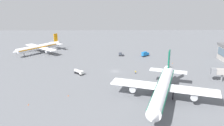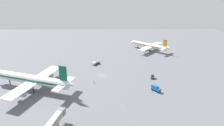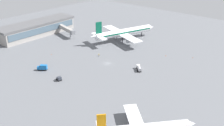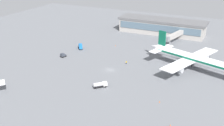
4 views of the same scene
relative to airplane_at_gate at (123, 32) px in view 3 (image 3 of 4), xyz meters
name	(u,v)px [view 3 (image 3 of 4)]	position (x,y,z in m)	size (l,w,h in m)	color
ground	(107,63)	(38.53, 18.52, -6.13)	(288.00, 288.00, 0.00)	slate
terminal_building	(37,28)	(34.53, -59.42, -0.71)	(63.31, 17.37, 10.63)	#9E9993
airplane_at_gate	(123,32)	(0.00, 0.00, 0.00)	(53.60, 44.09, 16.86)	white
fuel_truck	(139,68)	(33.75, 38.33, -4.74)	(5.83, 5.76, 2.50)	black
baggage_tug	(59,78)	(71.22, 13.49, -4.97)	(2.83, 3.54, 2.30)	black
catering_truck	(43,68)	(69.70, -3.20, -4.43)	(4.92, 5.60, 3.30)	black
ground_crew_worker	(99,55)	(34.16, 7.28, -5.28)	(0.54, 0.54, 1.67)	#1E2338
jet_bridge	(67,29)	(20.41, -40.56, -0.99)	(8.09, 24.05, 6.74)	#9E9993
safety_cone_near_gate	(166,56)	(5.56, 39.70, -5.83)	(0.44, 0.44, 0.60)	#EA590C
safety_cone_mid_apron	(193,58)	(-2.84, 54.32, -5.83)	(0.44, 0.44, 0.60)	#EA590C
safety_cone_far_side	(51,54)	(52.60, -17.98, -5.83)	(0.44, 0.44, 0.60)	#EA590C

